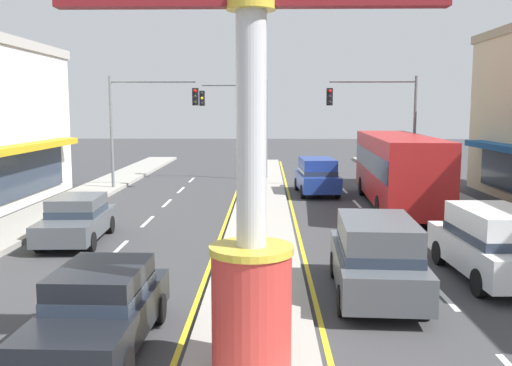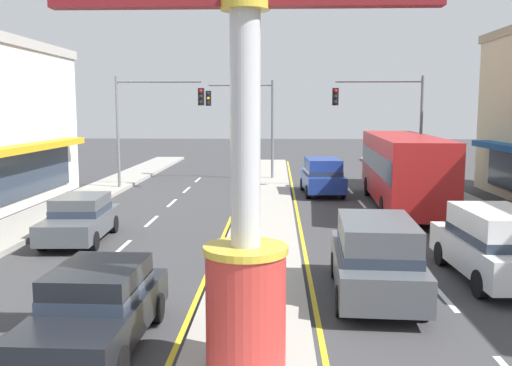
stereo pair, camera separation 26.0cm
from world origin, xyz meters
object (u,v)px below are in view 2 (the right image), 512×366
sedan_far_right_lane (80,218)px  suv_kerb_right (495,244)px  traffic_light_left_side (149,113)px  traffic_light_median_far (248,113)px  bus_mid_left_lane (402,166)px  traffic_light_right_side (389,113)px  suv_near_left_lane (376,257)px  district_sign (245,155)px  sedan_far_left_oncoming (98,306)px  suv_near_right_lane (322,176)px

sedan_far_right_lane → suv_kerb_right: bearing=-18.3°
traffic_light_left_side → traffic_light_median_far: 6.96m
traffic_light_median_far → bus_mid_left_lane: bearing=-52.2°
traffic_light_left_side → traffic_light_right_side: bearing=0.4°
traffic_light_left_side → suv_near_left_lane: 20.04m
traffic_light_right_side → traffic_light_median_far: bearing=149.4°
suv_kerb_right → traffic_light_left_side: bearing=128.1°
traffic_light_median_far → suv_kerb_right: (7.46, -20.73, -3.21)m
traffic_light_left_side → sedan_far_right_lane: size_ratio=1.41×
district_sign → sedan_far_left_oncoming: bearing=158.4°
sedan_far_right_lane → suv_kerb_right: suv_kerb_right is taller
suv_near_left_lane → bus_mid_left_lane: size_ratio=0.42×
traffic_light_left_side → suv_near_right_lane: size_ratio=1.32×
traffic_light_right_side → suv_kerb_right: bearing=-91.0°
traffic_light_right_side → suv_near_left_lane: traffic_light_right_side is taller
sedan_far_right_lane → district_sign: bearing=-57.4°
suv_kerb_right → bus_mid_left_lane: bearing=90.0°
traffic_light_right_side → suv_kerb_right: size_ratio=1.33×
traffic_light_left_side → traffic_light_right_side: 12.88m
traffic_light_left_side → district_sign: bearing=-73.4°
suv_near_left_lane → district_sign: bearing=-124.4°
suv_near_right_lane → sedan_far_right_lane: 14.06m
traffic_light_right_side → sedan_far_right_lane: traffic_light_right_side is taller
traffic_light_left_side → suv_near_right_lane: traffic_light_left_side is taller
district_sign → traffic_light_right_side: (6.44, 21.71, 0.51)m
suv_near_right_lane → sedan_far_right_lane: bearing=-129.9°
suv_near_left_lane → suv_near_right_lane: bearing=90.0°
traffic_light_right_side → sedan_far_right_lane: size_ratio=1.41×
sedan_far_right_lane → traffic_light_right_side: bearing=43.8°
suv_kerb_right → traffic_light_median_far: bearing=109.8°
suv_kerb_right → suv_near_right_lane: bearing=102.5°
district_sign → traffic_light_left_side: bearing=106.6°
district_sign → traffic_light_left_side: (-6.44, 21.61, 0.51)m
sedan_far_right_lane → traffic_light_left_side: bearing=91.4°
suv_near_right_lane → bus_mid_left_lane: 5.07m
district_sign → suv_near_left_lane: district_sign is taller
district_sign → sedan_far_left_oncoming: district_sign is taller
traffic_light_median_far → sedan_far_right_lane: bearing=-106.3°
suv_near_right_lane → suv_kerb_right: bearing=-77.5°
traffic_light_right_side → traffic_light_left_side: bearing=-179.6°
district_sign → sedan_far_left_oncoming: size_ratio=1.73×
suv_near_left_lane → bus_mid_left_lane: (3.31, 12.52, 0.88)m
district_sign → sedan_far_left_oncoming: 4.25m
district_sign → suv_near_right_lane: bearing=82.0°
traffic_light_left_side → sedan_far_left_oncoming: traffic_light_left_side is taller
district_sign → sedan_far_right_lane: (-6.16, 9.64, -2.94)m
traffic_light_left_side → suv_near_right_lane: bearing=-7.3°
traffic_light_median_far → sedan_far_right_lane: traffic_light_median_far is taller
suv_near_right_lane → traffic_light_median_far: bearing=125.3°
suv_near_right_lane → sedan_far_right_lane: suv_near_right_lane is taller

